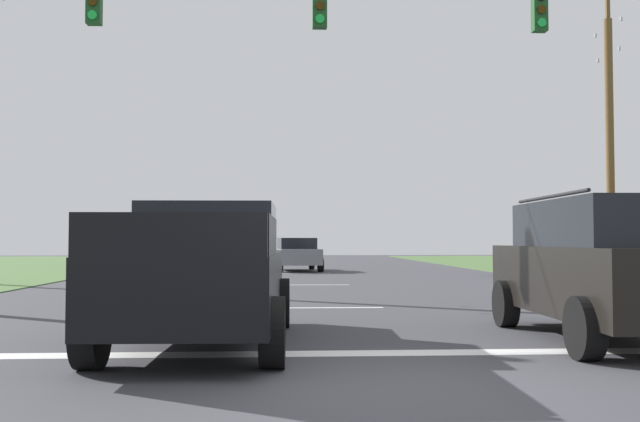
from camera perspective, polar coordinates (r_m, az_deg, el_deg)
ground_plane at (r=7.14m, az=4.25°, el=-13.82°), size 120.00×120.00×0.00m
stop_bar_stripe at (r=9.11m, az=2.60°, el=-11.30°), size 15.98×0.45×0.01m
lane_dash_0 at (r=15.05m, az=0.31°, el=-7.75°), size 2.50×0.15×0.01m
lane_dash_1 at (r=22.64m, az=-0.85°, el=-5.93°), size 2.50×0.15×0.01m
lane_dash_2 at (r=30.61m, az=-1.44°, el=-4.99°), size 2.50×0.15×0.01m
lane_dash_3 at (r=34.15m, az=-1.61°, el=-4.72°), size 2.50×0.15×0.01m
lane_dash_4 at (r=45.62m, az=-1.99°, el=-4.12°), size 2.50×0.15×0.01m
overhead_signal_span at (r=15.99m, az=0.06°, el=8.31°), size 18.69×0.31×7.97m
pickup_truck at (r=9.97m, az=-9.18°, el=-4.93°), size 2.39×5.45×1.95m
suv_black at (r=10.88m, az=22.02°, el=-4.08°), size 2.32×4.85×2.05m
distant_car_crossing_white at (r=24.05m, az=21.98°, el=-3.68°), size 4.45×2.34×1.52m
distant_car_oncoming at (r=32.88m, az=-1.88°, el=-3.44°), size 2.35×4.46×1.52m
distant_car_far_parked at (r=29.87m, az=18.21°, el=-3.44°), size 4.32×2.06×1.52m
utility_pole_mid_right at (r=25.10m, az=22.18°, el=5.26°), size 0.26×1.92×9.41m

